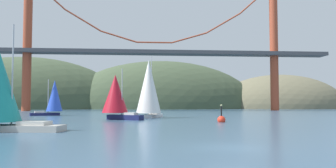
{
  "coord_description": "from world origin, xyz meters",
  "views": [
    {
      "loc": [
        -5.21,
        -19.85,
        2.61
      ],
      "look_at": [
        0.0,
        41.16,
        5.95
      ],
      "focal_mm": 36.86,
      "sensor_mm": 36.0,
      "label": 1
    }
  ],
  "objects_px": {
    "sailboat_white_mainsail": "(149,88)",
    "sailboat_blue_spinnaker": "(54,97)",
    "sailboat_crimson_sail": "(116,95)",
    "channel_buoy": "(221,119)"
  },
  "relations": [
    {
      "from": "sailboat_white_mainsail",
      "to": "sailboat_blue_spinnaker",
      "type": "relative_size",
      "value": 1.45
    },
    {
      "from": "sailboat_crimson_sail",
      "to": "sailboat_white_mainsail",
      "type": "xyz_separation_m",
      "value": [
        5.31,
        5.11,
        1.38
      ]
    },
    {
      "from": "sailboat_white_mainsail",
      "to": "channel_buoy",
      "type": "bearing_deg",
      "value": -55.69
    },
    {
      "from": "sailboat_blue_spinnaker",
      "to": "channel_buoy",
      "type": "xyz_separation_m",
      "value": [
        28.68,
        -27.55,
        -3.42
      ]
    },
    {
      "from": "sailboat_crimson_sail",
      "to": "channel_buoy",
      "type": "bearing_deg",
      "value": -30.37
    },
    {
      "from": "sailboat_blue_spinnaker",
      "to": "channel_buoy",
      "type": "relative_size",
      "value": 2.84
    },
    {
      "from": "sailboat_crimson_sail",
      "to": "sailboat_white_mainsail",
      "type": "bearing_deg",
      "value": 43.92
    },
    {
      "from": "sailboat_crimson_sail",
      "to": "channel_buoy",
      "type": "xyz_separation_m",
      "value": [
        14.66,
        -8.59,
        -3.43
      ]
    },
    {
      "from": "sailboat_crimson_sail",
      "to": "sailboat_blue_spinnaker",
      "type": "height_order",
      "value": "sailboat_crimson_sail"
    },
    {
      "from": "sailboat_crimson_sail",
      "to": "sailboat_blue_spinnaker",
      "type": "xyz_separation_m",
      "value": [
        -14.02,
        18.96,
        -0.0
      ]
    }
  ]
}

